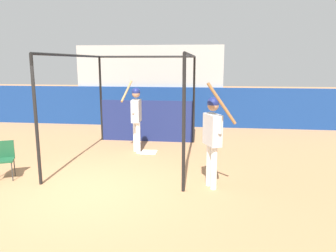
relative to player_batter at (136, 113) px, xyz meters
The scene contains 8 objects.
ground_plane 3.26m from the player_batter, 97.28° to the right, with size 60.00×60.00×0.00m, color #A8754C.
outfield_wall 4.04m from the player_batter, 95.51° to the left, with size 24.00×0.12×1.58m.
bleacher_section 5.70m from the player_batter, 93.90° to the left, with size 5.95×3.20×3.26m.
batting_cage 0.56m from the player_batter, 85.12° to the left, with size 3.13×4.20×2.77m.
home_plate 1.19m from the player_batter, ahead, with size 0.44×0.44×0.02m.
player_batter is the anchor object (origin of this frame).
player_waiting 3.28m from the player_batter, 49.21° to the right, with size 0.64×0.68×2.20m.
folding_chair 3.55m from the player_batter, 134.46° to the right, with size 0.53×0.53×0.84m.
Camera 1 is at (2.44, -5.98, 2.57)m, focal length 35.00 mm.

